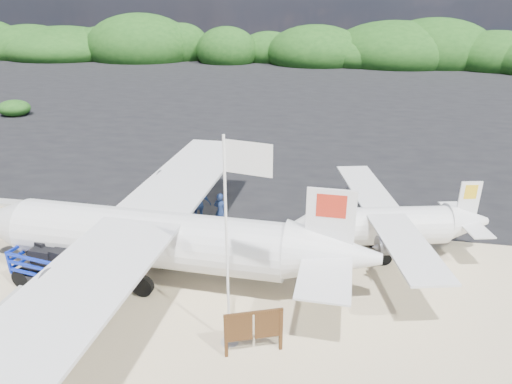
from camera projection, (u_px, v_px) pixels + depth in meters
ground at (169, 291)px, 14.65m from camera, size 160.00×160.00×0.00m
asphalt_apron at (283, 99)px, 41.75m from camera, size 90.00×50.00×0.04m
vegetation_band at (305, 63)px, 64.35m from camera, size 124.00×8.00×4.40m
baggage_cart at (66, 283)px, 15.01m from camera, size 3.41×2.30×1.58m
flagpole at (230, 342)px, 12.47m from camera, size 1.25×0.71×5.88m
signboard at (254, 352)px, 12.11m from camera, size 1.60×0.73×1.36m
crew_a at (220, 212)px, 18.17m from camera, size 0.66×0.53×1.59m
crew_b at (184, 220)px, 17.18m from camera, size 1.10×0.97×1.89m
crew_c at (199, 204)px, 18.64m from camera, size 1.08×0.61×1.74m
aircraft_large at (469, 128)px, 32.63m from camera, size 16.58×16.58×4.83m
aircraft_small at (168, 92)px, 44.78m from camera, size 9.01×9.01×2.70m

